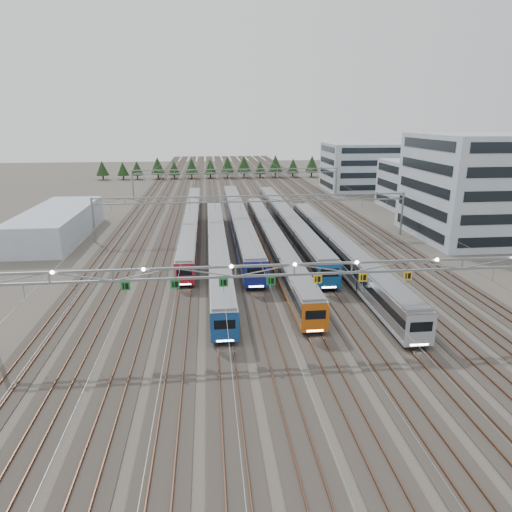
{
  "coord_description": "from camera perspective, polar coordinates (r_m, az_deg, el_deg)",
  "views": [
    {
      "loc": [
        -7.93,
        -40.41,
        21.04
      ],
      "look_at": [
        -1.84,
        17.3,
        3.5
      ],
      "focal_mm": 32.0,
      "sensor_mm": 36.0,
      "label": 1
    }
  ],
  "objects": [
    {
      "name": "train_a",
      "position": [
        90.18,
        -8.02,
        4.43
      ],
      "size": [
        2.63,
        65.58,
        3.42
      ],
      "color": "black",
      "rests_on": "ground"
    },
    {
      "name": "train_c",
      "position": [
        88.31,
        -2.2,
        4.54
      ],
      "size": [
        3.12,
        65.7,
        4.07
      ],
      "color": "black",
      "rests_on": "ground"
    },
    {
      "name": "ground",
      "position": [
        46.24,
        4.6,
        -10.31
      ],
      "size": [
        400.0,
        400.0,
        0.0
      ],
      "primitive_type": "plane",
      "color": "#47423A",
      "rests_on": "ground"
    },
    {
      "name": "gantry_far",
      "position": [
        126.51,
        -2.43,
        10.15
      ],
      "size": [
        56.36,
        0.36,
        8.0
      ],
      "color": "gray",
      "rests_on": "ground"
    },
    {
      "name": "gantry_mid",
      "position": [
        82.12,
        -0.39,
        6.54
      ],
      "size": [
        56.36,
        0.36,
        8.0
      ],
      "color": "gray",
      "rests_on": "ground"
    },
    {
      "name": "depot_bldg_south",
      "position": [
        91.16,
        25.28,
        7.79
      ],
      "size": [
        18.0,
        22.0,
        18.48
      ],
      "primitive_type": "cube",
      "color": "#99ABB7",
      "rests_on": "ground"
    },
    {
      "name": "gantry_near",
      "position": [
        43.36,
        4.78,
        -2.02
      ],
      "size": [
        56.36,
        0.61,
        8.08
      ],
      "color": "gray",
      "rests_on": "ground"
    },
    {
      "name": "west_shed",
      "position": [
        91.58,
        -23.6,
        3.75
      ],
      "size": [
        10.0,
        30.0,
        5.09
      ],
      "primitive_type": "cube",
      "color": "#99ABB7",
      "rests_on": "ground"
    },
    {
      "name": "depot_bldg_mid",
      "position": [
        118.0,
        19.36,
        8.4
      ],
      "size": [
        14.0,
        16.0,
        11.35
      ],
      "primitive_type": "cube",
      "color": "#99ABB7",
      "rests_on": "ground"
    },
    {
      "name": "train_f",
      "position": [
        70.03,
        10.11,
        0.93
      ],
      "size": [
        2.97,
        56.48,
        3.87
      ],
      "color": "black",
      "rests_on": "ground"
    },
    {
      "name": "train_d",
      "position": [
        74.08,
        2.08,
        1.97
      ],
      "size": [
        2.81,
        61.02,
        3.65
      ],
      "color": "black",
      "rests_on": "ground"
    },
    {
      "name": "train_e",
      "position": [
        87.22,
        3.82,
        4.36
      ],
      "size": [
        3.12,
        63.75,
        4.07
      ],
      "color": "black",
      "rests_on": "ground"
    },
    {
      "name": "train_b",
      "position": [
        71.23,
        -4.86,
        1.28
      ],
      "size": [
        2.75,
        58.88,
        3.57
      ],
      "color": "black",
      "rests_on": "ground"
    },
    {
      "name": "treeline",
      "position": [
        170.1,
        -2.61,
        11.13
      ],
      "size": [
        100.1,
        5.6,
        7.02
      ],
      "color": "#332114",
      "rests_on": "ground"
    },
    {
      "name": "track_bed",
      "position": [
        141.99,
        -2.8,
        8.88
      ],
      "size": [
        54.0,
        260.0,
        5.42
      ],
      "color": "#2D2823",
      "rests_on": "ground"
    },
    {
      "name": "depot_bldg_north",
      "position": [
        145.02,
        13.15,
        10.82
      ],
      "size": [
        22.0,
        18.0,
        13.94
      ],
      "primitive_type": "cube",
      "color": "#99ABB7",
      "rests_on": "ground"
    }
  ]
}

